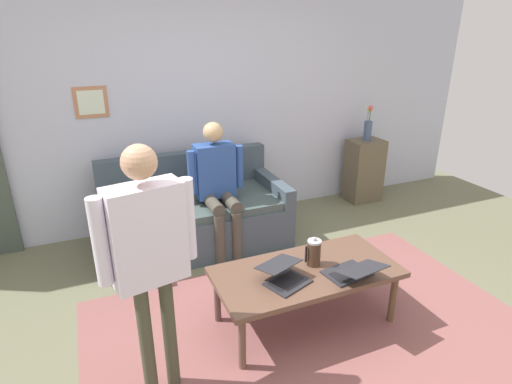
% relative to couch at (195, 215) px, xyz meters
% --- Properties ---
extents(ground_plane, '(7.68, 7.68, 0.00)m').
position_rel_couch_xyz_m(ground_plane, '(-0.29, 1.59, -0.30)').
color(ground_plane, '#6A6B4F').
extents(area_rug, '(3.21, 2.01, 0.01)m').
position_rel_couch_xyz_m(area_rug, '(-0.43, 1.64, -0.30)').
color(area_rug, '#8A5350').
rests_on(area_rug, ground_plane).
extents(back_wall, '(7.04, 0.11, 2.70)m').
position_rel_couch_xyz_m(back_wall, '(-0.29, -0.61, 1.05)').
color(back_wall, silver).
rests_on(back_wall, ground_plane).
extents(couch, '(1.79, 0.92, 0.88)m').
position_rel_couch_xyz_m(couch, '(0.00, 0.00, 0.00)').
color(couch, '#3F4E58').
rests_on(couch, ground_plane).
extents(coffee_table, '(1.35, 0.65, 0.45)m').
position_rel_couch_xyz_m(coffee_table, '(-0.43, 1.54, 0.10)').
color(coffee_table, brown).
rests_on(coffee_table, ground_plane).
extents(laptop_left, '(0.38, 0.38, 0.13)m').
position_rel_couch_xyz_m(laptop_left, '(-0.21, 1.61, 0.19)').
color(laptop_left, '#28282D').
rests_on(laptop_left, coffee_table).
extents(laptop_center, '(0.36, 0.40, 0.15)m').
position_rel_couch_xyz_m(laptop_center, '(-0.68, 1.75, 0.19)').
color(laptop_center, '#28282D').
rests_on(laptop_center, coffee_table).
extents(french_press, '(0.12, 0.10, 0.23)m').
position_rel_couch_xyz_m(french_press, '(-0.51, 1.50, 0.25)').
color(french_press, '#4C3323').
rests_on(french_press, coffee_table).
extents(side_shelf, '(0.42, 0.32, 0.79)m').
position_rel_couch_xyz_m(side_shelf, '(-2.29, -0.29, 0.09)').
color(side_shelf, brown).
rests_on(side_shelf, ground_plane).
extents(flower_vase, '(0.10, 0.10, 0.44)m').
position_rel_couch_xyz_m(flower_vase, '(-2.29, -0.29, 0.64)').
color(flower_vase, '#445779').
rests_on(flower_vase, side_shelf).
extents(person_standing, '(0.56, 0.25, 1.57)m').
position_rel_couch_xyz_m(person_standing, '(0.69, 1.76, 0.70)').
color(person_standing, '#434433').
rests_on(person_standing, ground_plane).
extents(person_seated, '(0.55, 0.51, 1.28)m').
position_rel_couch_xyz_m(person_seated, '(-0.18, 0.23, 0.42)').
color(person_seated, '#474238').
rests_on(person_seated, ground_plane).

